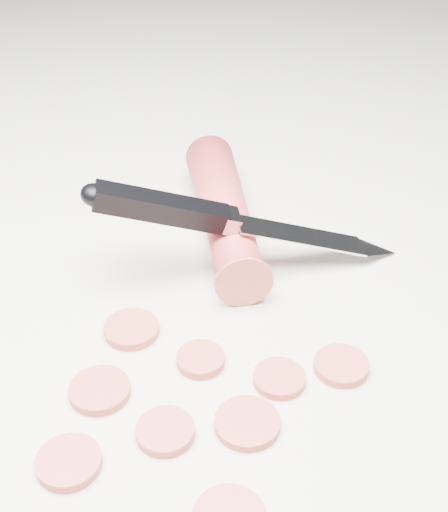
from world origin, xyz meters
name	(u,v)px	position (x,y,z in m)	size (l,w,h in m)	color
ground	(160,331)	(0.00, 0.00, 0.00)	(2.40, 2.40, 0.00)	silver
carrot	(224,212)	(0.08, 0.09, 0.02)	(0.04, 0.04, 0.18)	red
carrot_slice_0	(69,462)	(-0.08, -0.08, 0.00)	(0.04, 0.04, 0.01)	#CC4839
carrot_slice_1	(247,423)	(0.02, -0.10, 0.00)	(0.04, 0.04, 0.01)	#CC4839
carrot_slice_2	(165,431)	(-0.02, -0.08, 0.00)	(0.03, 0.03, 0.01)	#CC4839
carrot_slice_3	(279,378)	(0.05, -0.07, 0.00)	(0.03, 0.03, 0.01)	#CC4839
carrot_slice_4	(341,366)	(0.10, -0.07, 0.00)	(0.03, 0.03, 0.01)	#CC4839
carrot_slice_5	(100,390)	(-0.05, -0.04, 0.00)	(0.04, 0.04, 0.01)	#CC4839
carrot_slice_7	(131,329)	(-0.02, 0.01, 0.00)	(0.04, 0.04, 0.01)	#CC4839
carrot_slice_8	(201,359)	(0.02, -0.04, 0.00)	(0.03, 0.03, 0.01)	#CC4839
kitchen_knife	(248,220)	(0.08, 0.04, 0.04)	(0.23, 0.08, 0.08)	#B7B9BE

